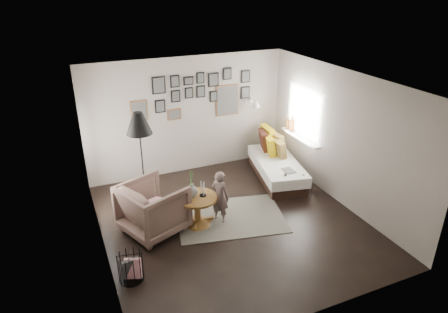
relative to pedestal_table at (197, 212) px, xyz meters
name	(u,v)px	position (x,y,z in m)	size (l,w,h in m)	color
ground	(232,222)	(0.60, -0.20, -0.26)	(4.80, 4.80, 0.00)	black
wall_back	(187,116)	(0.60, 2.20, 1.04)	(4.50, 4.50, 0.00)	gray
wall_front	(317,234)	(0.60, -2.60, 1.04)	(4.50, 4.50, 0.00)	gray
wall_left	(96,182)	(-1.65, -0.20, 1.04)	(4.80, 4.80, 0.00)	gray
wall_right	(340,138)	(2.85, -0.20, 1.04)	(4.80, 4.80, 0.00)	gray
ceiling	(234,82)	(0.60, -0.20, 2.34)	(4.80, 4.80, 0.00)	white
door_left	(90,165)	(-1.63, 1.00, 0.79)	(0.00, 2.14, 2.14)	white
window_right	(297,133)	(2.78, 1.14, 0.67)	(0.15, 1.32, 1.30)	white
gallery_wall	(199,95)	(0.89, 2.19, 1.48)	(2.74, 0.03, 1.08)	brown
wall_sconce	(256,104)	(2.15, 1.94, 1.20)	(0.18, 0.36, 0.16)	white
rug	(230,217)	(0.63, -0.05, -0.25)	(1.96, 1.37, 0.01)	#B9B6A2
pedestal_table	(197,212)	(0.00, 0.00, 0.00)	(0.72, 0.72, 0.56)	brown
vase	(192,190)	(-0.08, 0.02, 0.46)	(0.20, 0.20, 0.51)	black
candles	(203,189)	(0.11, 0.00, 0.43)	(0.12, 0.12, 0.27)	black
daybed	(275,164)	(2.23, 1.09, 0.04)	(1.23, 2.06, 0.95)	black
magazine_on_daybed	(289,171)	(2.17, 0.45, 0.18)	(0.21, 0.29, 0.02)	black
armchair	(153,208)	(-0.76, 0.12, 0.19)	(0.97, 1.00, 0.91)	brown
armchair_cushion	(154,205)	(-0.73, 0.17, 0.22)	(0.41, 0.41, 0.10)	white
floor_lamp	(139,127)	(-0.74, 0.83, 1.44)	(0.46, 0.46, 1.97)	black
magazine_basket	(131,267)	(-1.40, -0.97, -0.04)	(0.42, 0.42, 0.44)	black
demijohn_large	(285,187)	(2.00, 0.29, -0.07)	(0.32, 0.32, 0.48)	black
demijohn_small	(302,187)	(2.35, 0.17, -0.10)	(0.28, 0.28, 0.44)	black
child	(220,196)	(0.42, -0.05, 0.24)	(0.36, 0.24, 1.00)	#6E5956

